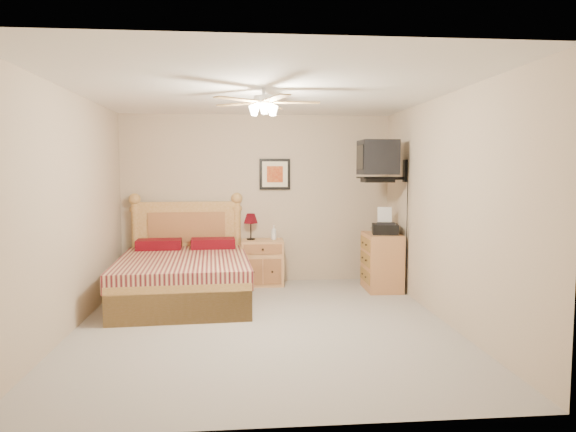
# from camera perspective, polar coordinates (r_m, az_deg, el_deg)

# --- Properties ---
(floor) EXTENTS (4.50, 4.50, 0.00)m
(floor) POSITION_cam_1_polar(r_m,az_deg,el_deg) (5.70, -2.71, -11.99)
(floor) COLOR gray
(floor) RESTS_ON ground
(ceiling) EXTENTS (4.00, 4.50, 0.04)m
(ceiling) POSITION_cam_1_polar(r_m,az_deg,el_deg) (5.52, -2.82, 13.70)
(ceiling) COLOR white
(ceiling) RESTS_ON ground
(wall_back) EXTENTS (4.00, 0.04, 2.50)m
(wall_back) POSITION_cam_1_polar(r_m,az_deg,el_deg) (7.71, -3.48, 1.90)
(wall_back) COLOR tan
(wall_back) RESTS_ON ground
(wall_front) EXTENTS (4.00, 0.04, 2.50)m
(wall_front) POSITION_cam_1_polar(r_m,az_deg,el_deg) (3.23, -1.07, -2.38)
(wall_front) COLOR tan
(wall_front) RESTS_ON ground
(wall_left) EXTENTS (0.04, 4.50, 2.50)m
(wall_left) POSITION_cam_1_polar(r_m,az_deg,el_deg) (5.74, -23.13, 0.45)
(wall_left) COLOR tan
(wall_left) RESTS_ON ground
(wall_right) EXTENTS (0.04, 4.50, 2.50)m
(wall_right) POSITION_cam_1_polar(r_m,az_deg,el_deg) (5.90, 17.02, 0.74)
(wall_right) COLOR tan
(wall_right) RESTS_ON ground
(bed) EXTENTS (1.71, 2.18, 1.35)m
(bed) POSITION_cam_1_polar(r_m,az_deg,el_deg) (6.68, -11.55, -3.61)
(bed) COLOR #AF7E34
(bed) RESTS_ON ground
(nightstand) EXTENTS (0.62, 0.47, 0.66)m
(nightstand) POSITION_cam_1_polar(r_m,az_deg,el_deg) (7.58, -2.85, -5.16)
(nightstand) COLOR tan
(nightstand) RESTS_ON ground
(table_lamp) EXTENTS (0.23, 0.23, 0.39)m
(table_lamp) POSITION_cam_1_polar(r_m,az_deg,el_deg) (7.56, -4.16, -1.18)
(table_lamp) COLOR #500610
(table_lamp) RESTS_ON nightstand
(lotion_bottle) EXTENTS (0.10, 0.10, 0.21)m
(lotion_bottle) POSITION_cam_1_polar(r_m,az_deg,el_deg) (7.53, -1.60, -1.85)
(lotion_bottle) COLOR silver
(lotion_bottle) RESTS_ON nightstand
(framed_picture) EXTENTS (0.46, 0.04, 0.46)m
(framed_picture) POSITION_cam_1_polar(r_m,az_deg,el_deg) (7.69, -1.47, 4.66)
(framed_picture) COLOR black
(framed_picture) RESTS_ON wall_back
(dresser) EXTENTS (0.49, 0.69, 0.80)m
(dresser) POSITION_cam_1_polar(r_m,az_deg,el_deg) (7.35, 10.39, -5.01)
(dresser) COLOR #A57249
(dresser) RESTS_ON ground
(fax_machine) EXTENTS (0.41, 0.43, 0.37)m
(fax_machine) POSITION_cam_1_polar(r_m,az_deg,el_deg) (7.22, 10.74, -0.53)
(fax_machine) COLOR black
(fax_machine) RESTS_ON dresser
(magazine_lower) EXTENTS (0.27, 0.31, 0.02)m
(magazine_lower) POSITION_cam_1_polar(r_m,az_deg,el_deg) (7.52, 9.47, -1.62)
(magazine_lower) COLOR beige
(magazine_lower) RESTS_ON dresser
(magazine_upper) EXTENTS (0.26, 0.30, 0.02)m
(magazine_upper) POSITION_cam_1_polar(r_m,az_deg,el_deg) (7.54, 9.66, -1.44)
(magazine_upper) COLOR gray
(magazine_upper) RESTS_ON magazine_lower
(wall_tv) EXTENTS (0.56, 0.46, 0.58)m
(wall_tv) POSITION_cam_1_polar(r_m,az_deg,el_deg) (7.07, 11.13, 6.08)
(wall_tv) COLOR black
(wall_tv) RESTS_ON wall_right
(ceiling_fan) EXTENTS (1.14, 1.14, 0.28)m
(ceiling_fan) POSITION_cam_1_polar(r_m,az_deg,el_deg) (5.30, -2.72, 12.53)
(ceiling_fan) COLOR white
(ceiling_fan) RESTS_ON ceiling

